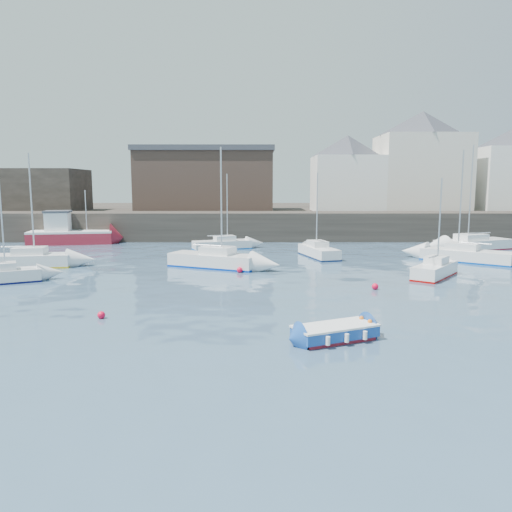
{
  "coord_description": "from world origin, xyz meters",
  "views": [
    {
      "loc": [
        -0.11,
        -18.92,
        5.91
      ],
      "look_at": [
        0.0,
        12.0,
        1.5
      ],
      "focal_mm": 35.0,
      "sensor_mm": 36.0,
      "label": 1
    }
  ],
  "objects_px": {
    "sailboat_e": "(26,260)",
    "sailboat_h": "(222,244)",
    "buoy_mid": "(375,289)",
    "sailboat_g": "(473,244)",
    "sailboat_d": "(466,255)",
    "sailboat_c": "(435,270)",
    "sailboat_b": "(214,260)",
    "blue_dinghy": "(335,332)",
    "fishing_boat": "(68,233)",
    "buoy_far": "(240,273)",
    "buoy_near": "(101,318)",
    "sailboat_f": "(319,251)"
  },
  "relations": [
    {
      "from": "sailboat_c",
      "to": "sailboat_f",
      "type": "height_order",
      "value": "sailboat_f"
    },
    {
      "from": "sailboat_d",
      "to": "sailboat_f",
      "type": "height_order",
      "value": "sailboat_d"
    },
    {
      "from": "sailboat_h",
      "to": "buoy_near",
      "type": "relative_size",
      "value": 20.04
    },
    {
      "from": "buoy_mid",
      "to": "buoy_far",
      "type": "height_order",
      "value": "buoy_far"
    },
    {
      "from": "sailboat_g",
      "to": "buoy_mid",
      "type": "xyz_separation_m",
      "value": [
        -13.24,
        -17.52,
        -0.54
      ]
    },
    {
      "from": "sailboat_h",
      "to": "buoy_far",
      "type": "relative_size",
      "value": 17.86
    },
    {
      "from": "sailboat_d",
      "to": "buoy_near",
      "type": "distance_m",
      "value": 28.6
    },
    {
      "from": "sailboat_b",
      "to": "sailboat_c",
      "type": "xyz_separation_m",
      "value": [
        14.6,
        -3.87,
        -0.07
      ]
    },
    {
      "from": "sailboat_f",
      "to": "buoy_mid",
      "type": "distance_m",
      "value": 12.98
    },
    {
      "from": "buoy_near",
      "to": "buoy_far",
      "type": "relative_size",
      "value": 0.89
    },
    {
      "from": "blue_dinghy",
      "to": "buoy_mid",
      "type": "xyz_separation_m",
      "value": [
        3.8,
        9.41,
        -0.34
      ]
    },
    {
      "from": "sailboat_b",
      "to": "sailboat_h",
      "type": "relative_size",
      "value": 1.23
    },
    {
      "from": "fishing_boat",
      "to": "buoy_near",
      "type": "bearing_deg",
      "value": -67.29
    },
    {
      "from": "blue_dinghy",
      "to": "buoy_far",
      "type": "height_order",
      "value": "blue_dinghy"
    },
    {
      "from": "sailboat_b",
      "to": "sailboat_d",
      "type": "xyz_separation_m",
      "value": [
        19.35,
        2.63,
        -0.04
      ]
    },
    {
      "from": "sailboat_c",
      "to": "sailboat_b",
      "type": "bearing_deg",
      "value": 165.17
    },
    {
      "from": "buoy_mid",
      "to": "buoy_far",
      "type": "bearing_deg",
      "value": 144.73
    },
    {
      "from": "buoy_mid",
      "to": "sailboat_g",
      "type": "bearing_deg",
      "value": 52.91
    },
    {
      "from": "sailboat_e",
      "to": "sailboat_f",
      "type": "xyz_separation_m",
      "value": [
        21.83,
        4.99,
        -0.04
      ]
    },
    {
      "from": "sailboat_d",
      "to": "blue_dinghy",
      "type": "bearing_deg",
      "value": -124.03
    },
    {
      "from": "blue_dinghy",
      "to": "fishing_boat",
      "type": "xyz_separation_m",
      "value": [
        -21.94,
        31.91,
        0.7
      ]
    },
    {
      "from": "sailboat_e",
      "to": "buoy_far",
      "type": "height_order",
      "value": "sailboat_e"
    },
    {
      "from": "sailboat_e",
      "to": "sailboat_f",
      "type": "bearing_deg",
      "value": 12.87
    },
    {
      "from": "sailboat_d",
      "to": "buoy_mid",
      "type": "height_order",
      "value": "sailboat_d"
    },
    {
      "from": "buoy_far",
      "to": "sailboat_e",
      "type": "bearing_deg",
      "value": 171.59
    },
    {
      "from": "sailboat_d",
      "to": "sailboat_g",
      "type": "relative_size",
      "value": 0.91
    },
    {
      "from": "fishing_boat",
      "to": "sailboat_d",
      "type": "distance_m",
      "value": 37.33
    },
    {
      "from": "blue_dinghy",
      "to": "sailboat_d",
      "type": "xyz_separation_m",
      "value": [
        13.36,
        19.79,
        0.17
      ]
    },
    {
      "from": "sailboat_d",
      "to": "buoy_near",
      "type": "xyz_separation_m",
      "value": [
        -23.3,
        -16.58,
        -0.52
      ]
    },
    {
      "from": "sailboat_d",
      "to": "fishing_boat",
      "type": "bearing_deg",
      "value": 161.05
    },
    {
      "from": "sailboat_d",
      "to": "buoy_near",
      "type": "relative_size",
      "value": 24.71
    },
    {
      "from": "sailboat_c",
      "to": "buoy_far",
      "type": "xyz_separation_m",
      "value": [
        -12.7,
        1.71,
        -0.49
      ]
    },
    {
      "from": "sailboat_c",
      "to": "buoy_mid",
      "type": "relative_size",
      "value": 16.89
    },
    {
      "from": "sailboat_h",
      "to": "sailboat_d",
      "type": "bearing_deg",
      "value": -21.85
    },
    {
      "from": "fishing_boat",
      "to": "buoy_mid",
      "type": "xyz_separation_m",
      "value": [
        25.75,
        -22.5,
        -1.04
      ]
    },
    {
      "from": "sailboat_f",
      "to": "buoy_far",
      "type": "bearing_deg",
      "value": -130.91
    },
    {
      "from": "blue_dinghy",
      "to": "sailboat_c",
      "type": "relative_size",
      "value": 0.56
    },
    {
      "from": "sailboat_g",
      "to": "buoy_far",
      "type": "height_order",
      "value": "sailboat_g"
    },
    {
      "from": "buoy_near",
      "to": "sailboat_e",
      "type": "bearing_deg",
      "value": 124.53
    },
    {
      "from": "buoy_near",
      "to": "sailboat_g",
      "type": "bearing_deg",
      "value": 41.32
    },
    {
      "from": "fishing_boat",
      "to": "sailboat_c",
      "type": "bearing_deg",
      "value": -31.37
    },
    {
      "from": "fishing_boat",
      "to": "sailboat_g",
      "type": "relative_size",
      "value": 0.91
    },
    {
      "from": "blue_dinghy",
      "to": "fishing_boat",
      "type": "relative_size",
      "value": 0.41
    },
    {
      "from": "sailboat_b",
      "to": "sailboat_c",
      "type": "height_order",
      "value": "sailboat_b"
    },
    {
      "from": "fishing_boat",
      "to": "sailboat_c",
      "type": "relative_size",
      "value": 1.34
    },
    {
      "from": "sailboat_d",
      "to": "sailboat_g",
      "type": "xyz_separation_m",
      "value": [
        3.68,
        7.14,
        0.02
      ]
    },
    {
      "from": "sailboat_e",
      "to": "buoy_near",
      "type": "xyz_separation_m",
      "value": [
        9.69,
        -14.08,
        -0.53
      ]
    },
    {
      "from": "sailboat_e",
      "to": "buoy_mid",
      "type": "bearing_deg",
      "value": -18.6
    },
    {
      "from": "sailboat_e",
      "to": "sailboat_h",
      "type": "distance_m",
      "value": 17.01
    },
    {
      "from": "sailboat_d",
      "to": "sailboat_g",
      "type": "bearing_deg",
      "value": 62.73
    }
  ]
}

